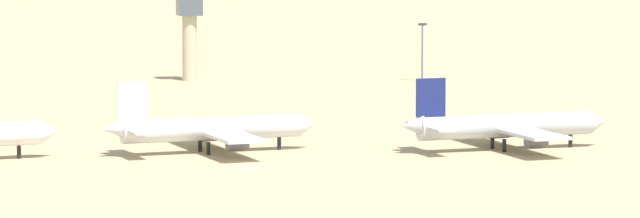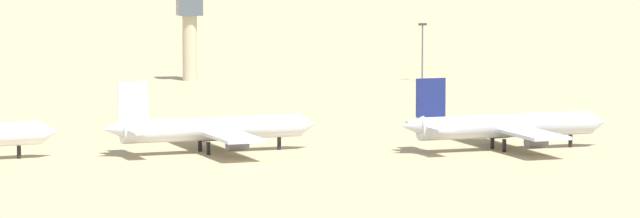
{
  "view_description": "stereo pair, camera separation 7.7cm",
  "coord_description": "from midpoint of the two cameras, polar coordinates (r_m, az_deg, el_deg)",
  "views": [
    {
      "loc": [
        -49.09,
        -256.18,
        34.68
      ],
      "look_at": [
        14.72,
        20.65,
        6.0
      ],
      "focal_mm": 104.58,
      "sensor_mm": 36.0,
      "label": 1
    },
    {
      "loc": [
        -49.02,
        -256.19,
        34.68
      ],
      "look_at": [
        14.72,
        20.65,
        6.0
      ],
      "focal_mm": 104.58,
      "sensor_mm": 36.0,
      "label": 2
    }
  ],
  "objects": [
    {
      "name": "ground",
      "position": [
        263.13,
        -2.11,
        -1.81
      ],
      "size": [
        4000.0,
        4000.0,
        0.0
      ],
      "primitive_type": "plane",
      "color": "tan"
    },
    {
      "name": "parked_jet_white_3",
      "position": [
        279.92,
        -3.37,
        -0.61
      ],
      "size": [
        33.66,
        28.58,
        11.12
      ],
      "rotation": [
        0.0,
        0.0,
        0.14
      ],
      "color": "silver",
      "rests_on": "ground"
    },
    {
      "name": "parked_jet_navy_4",
      "position": [
        284.18,
        5.67,
        -0.52
      ],
      "size": [
        34.3,
        29.02,
        11.32
      ],
      "rotation": [
        0.0,
        0.0,
        0.11
      ],
      "color": "silver",
      "rests_on": "ground"
    },
    {
      "name": "control_tower",
      "position": [
        407.27,
        -4.01,
        2.42
      ],
      "size": [
        5.2,
        5.2,
        18.28
      ],
      "color": "#C6B793",
      "rests_on": "ground"
    },
    {
      "name": "light_pole_west",
      "position": [
        405.35,
        3.16,
        1.91
      ],
      "size": [
        1.8,
        0.5,
        12.67
      ],
      "color": "#59595E",
      "rests_on": "ground"
    }
  ]
}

